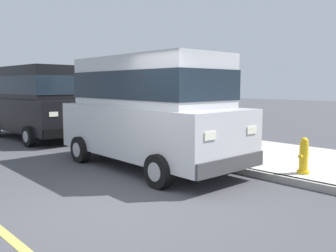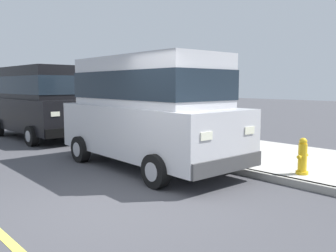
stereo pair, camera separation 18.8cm
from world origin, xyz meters
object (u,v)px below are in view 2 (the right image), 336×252
car_black_van (39,99)px  fire_hydrant (302,157)px  car_silver_van (148,107)px  dog_tan (193,135)px

car_black_van → fire_hydrant: car_black_van is taller
car_silver_van → dog_tan: bearing=20.0°
dog_tan → fire_hydrant: (-0.96, -3.90, 0.05)m
dog_tan → fire_hydrant: bearing=-103.9°
car_silver_van → fire_hydrant: (1.46, -3.02, -0.92)m
car_silver_van → fire_hydrant: size_ratio=6.84×
dog_tan → fire_hydrant: 4.02m
car_silver_van → dog_tan: size_ratio=6.65×
fire_hydrant → dog_tan: bearing=76.1°
dog_tan → fire_hydrant: size_ratio=1.03×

